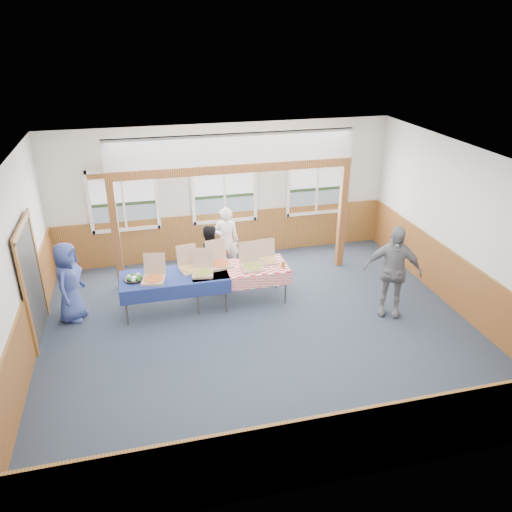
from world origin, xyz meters
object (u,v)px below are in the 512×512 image
at_px(woman_white, 226,241).
at_px(person_grey, 392,271).
at_px(woman_black, 209,257).
at_px(man_blue, 69,282).
at_px(table_right, 239,270).
at_px(table_left, 174,278).

bearing_deg(woman_white, person_grey, 148.50).
relative_size(woman_black, man_blue, 0.90).
xyz_separation_m(woman_white, woman_black, (-0.48, -0.57, -0.08)).
distance_m(man_blue, person_grey, 6.13).
bearing_deg(table_right, man_blue, -178.36).
xyz_separation_m(table_right, person_grey, (2.74, -1.19, 0.22)).
distance_m(table_left, woman_white, 1.84).
height_order(woman_black, person_grey, person_grey).
xyz_separation_m(table_left, man_blue, (-1.95, 0.13, 0.08)).
bearing_deg(man_blue, woman_white, -52.15).
distance_m(woman_black, person_grey, 3.76).
distance_m(table_right, woman_white, 1.29).
bearing_deg(person_grey, woman_black, 177.01).
bearing_deg(woman_black, person_grey, 152.29).
xyz_separation_m(table_left, table_right, (1.30, 0.03, -0.00)).
xyz_separation_m(table_right, man_blue, (-3.25, 0.09, 0.09)).
xyz_separation_m(table_left, person_grey, (4.04, -1.15, 0.21)).
bearing_deg(table_left, woman_black, 42.62).
bearing_deg(woman_black, table_right, 127.37).
bearing_deg(table_left, woman_white, 45.12).
height_order(woman_black, man_blue, man_blue).
height_order(woman_white, person_grey, person_grey).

